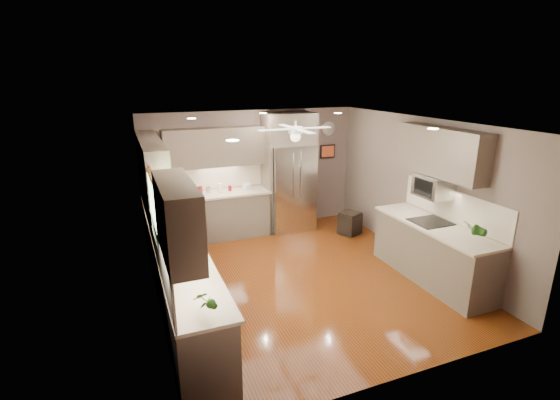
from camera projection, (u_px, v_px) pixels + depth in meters
floor at (301, 277)px, 6.63m from camera, size 5.00×5.00×0.00m
ceiling at (304, 123)px, 5.89m from camera, size 5.00×5.00×0.00m
wall_back at (253, 171)px, 8.48m from camera, size 4.50×0.00×4.50m
wall_front at (407, 275)px, 4.04m from camera, size 4.50×0.00×4.50m
wall_left at (151, 223)px, 5.47m from camera, size 0.00×5.00×5.00m
wall_right at (420, 190)px, 7.06m from camera, size 0.00×5.00×5.00m
canister_a at (200, 190)px, 7.91m from camera, size 0.12×0.12×0.14m
canister_b at (208, 190)px, 7.98m from camera, size 0.10×0.10×0.14m
canister_c at (220, 188)px, 8.03m from camera, size 0.11×0.11×0.17m
canister_d at (230, 188)px, 8.12m from camera, size 0.09×0.09×0.11m
soap_bottle at (166, 237)px, 5.53m from camera, size 0.11×0.11×0.21m
potted_plant_left at (204, 301)px, 3.88m from camera, size 0.19×0.16×0.31m
potted_plant_right at (473, 229)px, 5.63m from camera, size 0.23×0.20×0.36m
bowl at (247, 188)px, 8.22m from camera, size 0.31×0.31×0.06m
left_run at (176, 266)px, 5.93m from camera, size 0.65×4.70×1.45m
back_run at (224, 214)px, 8.19m from camera, size 1.85×0.65×1.45m
uppers at (242, 160)px, 6.45m from camera, size 4.50×4.70×0.95m
window at (155, 213)px, 4.94m from camera, size 0.05×1.12×0.92m
sink at (183, 258)px, 5.23m from camera, size 0.50×0.70×0.32m
refrigerator at (290, 174)px, 8.44m from camera, size 1.06×0.75×2.45m
right_run at (433, 251)px, 6.46m from camera, size 0.70×2.20×1.45m
microwave at (433, 186)px, 6.42m from camera, size 0.43×0.55×0.34m
ceiling_fan at (295, 132)px, 6.21m from camera, size 1.18×1.18×0.32m
recessed_lights at (291, 121)px, 6.24m from camera, size 2.84×3.14×0.01m
wall_clock at (328, 129)px, 8.85m from camera, size 0.30×0.03×0.30m
framed_print at (328, 151)px, 8.99m from camera, size 0.36×0.03×0.30m
stool at (350, 223)px, 8.37m from camera, size 0.49×0.49×0.46m
paper_towel at (185, 261)px, 4.74m from camera, size 0.12×0.12×0.29m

